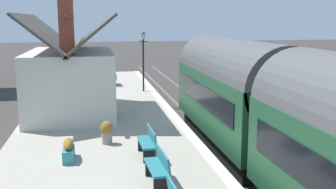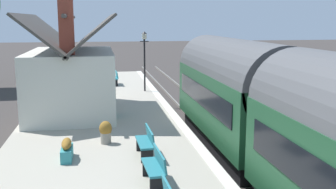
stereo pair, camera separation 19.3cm
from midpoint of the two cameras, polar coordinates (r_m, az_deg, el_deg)
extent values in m
plane|color=#383330|center=(18.02, 5.02, -5.75)|extent=(160.00, 160.00, 0.00)
cube|color=#A39B8C|center=(17.33, -8.98, -4.97)|extent=(32.00, 6.65, 0.89)
cube|color=beige|center=(17.53, 1.33, -3.14)|extent=(32.00, 0.36, 0.02)
cube|color=gray|center=(18.47, 9.91, -5.24)|extent=(52.00, 0.08, 0.14)
cube|color=gray|center=(18.05, 5.58, -5.51)|extent=(52.00, 0.08, 0.14)
cube|color=black|center=(16.60, 9.58, -6.03)|extent=(8.03, 2.29, 0.70)
cube|color=#1E4C2D|center=(16.24, 9.74, -0.95)|extent=(8.72, 2.70, 2.30)
cylinder|color=#515154|center=(16.05, 9.87, 3.08)|extent=(8.72, 2.65, 2.65)
cube|color=black|center=(15.79, 5.10, -0.10)|extent=(7.42, 0.03, 0.80)
cylinder|color=black|center=(19.00, 6.98, -3.84)|extent=(0.70, 2.16, 0.70)
cylinder|color=black|center=(14.28, 13.08, -8.92)|extent=(0.70, 2.16, 0.70)
cube|color=black|center=(20.30, 5.67, 2.58)|extent=(0.04, 2.16, 0.90)
cylinder|color=#F2EDCC|center=(20.47, 5.61, -0.12)|extent=(0.06, 0.24, 0.24)
cube|color=red|center=(20.60, 5.56, -1.34)|extent=(0.16, 2.56, 0.24)
cube|color=silver|center=(18.60, -13.13, 1.74)|extent=(6.02, 3.64, 2.79)
cube|color=#47423D|center=(18.37, -10.55, 8.45)|extent=(6.52, 2.08, 1.74)
cube|color=#47423D|center=(18.49, -16.25, 8.23)|extent=(6.52, 2.08, 1.74)
cylinder|color=#47423D|center=(18.40, -13.51, 10.68)|extent=(6.52, 0.16, 0.16)
cube|color=brown|center=(16.44, -13.89, 9.68)|extent=(0.56, 0.56, 2.40)
cube|color=teal|center=(17.53, -7.27, 0.26)|extent=(0.90, 0.06, 2.10)
cube|color=teal|center=(18.81, -7.51, 2.96)|extent=(0.80, 0.05, 1.10)
cube|color=#26727F|center=(10.42, -1.61, -10.25)|extent=(1.42, 0.47, 0.06)
cube|color=#26727F|center=(10.37, -0.63, -8.99)|extent=(1.40, 0.17, 0.40)
cube|color=black|center=(10.00, -0.98, -12.60)|extent=(0.08, 0.36, 0.44)
cube|color=black|center=(11.02, -2.17, -10.36)|extent=(0.08, 0.36, 0.44)
cube|color=#26727F|center=(26.28, -7.44, 2.34)|extent=(1.41, 0.45, 0.06)
cube|color=#26727F|center=(26.26, -7.06, 2.85)|extent=(1.40, 0.16, 0.40)
cube|color=black|center=(25.76, -7.33, 1.66)|extent=(0.07, 0.36, 0.44)
cube|color=black|center=(26.87, -7.53, 2.02)|extent=(0.07, 0.36, 0.44)
cube|color=#26727F|center=(12.43, -2.93, -6.79)|extent=(1.41, 0.44, 0.06)
cube|color=#26727F|center=(12.39, -2.11, -5.73)|extent=(1.40, 0.14, 0.40)
cube|color=black|center=(11.97, -2.52, -8.63)|extent=(0.07, 0.36, 0.44)
cube|color=black|center=(13.03, -3.28, -7.04)|extent=(0.07, 0.36, 0.44)
cylinder|color=gray|center=(13.91, -8.41, -6.12)|extent=(0.35, 0.35, 0.38)
ellipsoid|color=olive|center=(13.82, -8.44, -4.78)|extent=(0.43, 0.43, 0.51)
cone|color=#E75773|center=(13.78, -8.46, -4.18)|extent=(0.09, 0.09, 0.17)
cube|color=teal|center=(12.59, -13.70, -8.10)|extent=(0.96, 0.32, 0.38)
ellipsoid|color=olive|center=(12.49, -13.76, -6.77)|extent=(0.87, 0.29, 0.29)
cone|color=teal|center=(25.60, -14.19, 1.29)|extent=(0.35, 0.35, 0.36)
cylinder|color=teal|center=(25.62, -14.18, 0.95)|extent=(0.19, 0.19, 0.06)
ellipsoid|color=#4C8C2D|center=(25.55, -14.23, 1.98)|extent=(0.37, 0.37, 0.34)
cone|color=#DF5D48|center=(25.53, -14.24, 2.27)|extent=(0.09, 0.09, 0.15)
cone|color=#9E5138|center=(26.97, -9.29, 1.93)|extent=(0.38, 0.38, 0.37)
cylinder|color=#9E5138|center=(26.99, -9.28, 1.61)|extent=(0.21, 0.21, 0.06)
ellipsoid|color=olive|center=(26.92, -9.31, 2.60)|extent=(0.39, 0.39, 0.46)
cone|color=#CB5754|center=(26.90, -9.32, 2.89)|extent=(0.09, 0.09, 0.16)
cylinder|color=black|center=(23.64, -3.10, 4.17)|extent=(0.10, 0.10, 3.07)
cylinder|color=black|center=(23.53, -3.14, 7.52)|extent=(0.05, 0.50, 0.05)
cube|color=beige|center=(23.51, -3.14, 8.23)|extent=(0.24, 0.24, 0.32)
cone|color=black|center=(23.51, -3.15, 8.77)|extent=(0.32, 0.32, 0.14)
camera|label=1|loc=(0.10, -89.68, 0.06)|focal=43.02mm
camera|label=2|loc=(0.10, 90.32, -0.06)|focal=43.02mm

